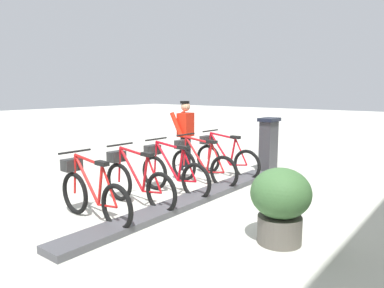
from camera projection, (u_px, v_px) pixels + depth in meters
ground_plane at (189, 203)px, 6.21m from camera, size 60.00×60.00×0.00m
dock_rail_base at (189, 201)px, 6.20m from camera, size 0.44×5.24×0.10m
payment_kiosk at (268, 144)px, 8.50m from camera, size 0.36×0.52×1.28m
bike_docked_0 at (224, 157)px, 8.10m from camera, size 1.72×0.54×1.02m
bike_docked_1 at (200, 164)px, 7.41m from camera, size 1.72×0.54×1.02m
bike_docked_2 at (171, 171)px, 6.72m from camera, size 1.72×0.54×1.02m
bike_docked_3 at (136, 181)px, 6.03m from camera, size 1.72×0.54×1.02m
bike_docked_4 at (91, 193)px, 5.34m from camera, size 1.72×0.54×1.02m
worker_near_rack at (185, 133)px, 8.66m from camera, size 0.49×0.67×1.66m
planter_bush at (280, 202)px, 4.55m from camera, size 0.76×0.76×0.97m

